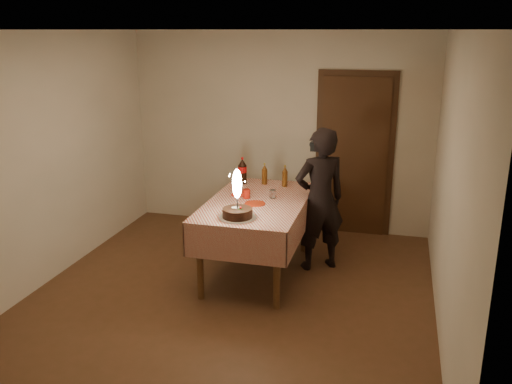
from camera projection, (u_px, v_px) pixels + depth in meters
ground at (229, 298)px, 5.47m from camera, size 4.00×4.50×0.01m
room_shell at (233, 135)px, 5.05m from camera, size 4.04×4.54×2.62m
dining_table at (257, 210)px, 5.85m from camera, size 1.02×1.72×0.84m
birthday_cake at (237, 207)px, 5.25m from camera, size 0.37×0.37×0.49m
red_plate at (255, 203)px, 5.70m from camera, size 0.22×0.22×0.01m
red_cup at (246, 194)px, 5.89m from camera, size 0.08×0.08×0.10m
clear_cup at (273, 194)px, 5.90m from camera, size 0.07×0.07×0.09m
napkin_stack at (239, 194)px, 6.02m from camera, size 0.15×0.15×0.02m
cola_bottle at (242, 171)px, 6.43m from camera, size 0.10×0.10×0.32m
amber_bottle_left at (265, 174)px, 6.41m from camera, size 0.06×0.06×0.26m
amber_bottle_right at (285, 177)px, 6.31m from camera, size 0.06×0.06×0.26m
photographer at (320, 199)px, 5.96m from camera, size 0.70×0.64×1.61m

